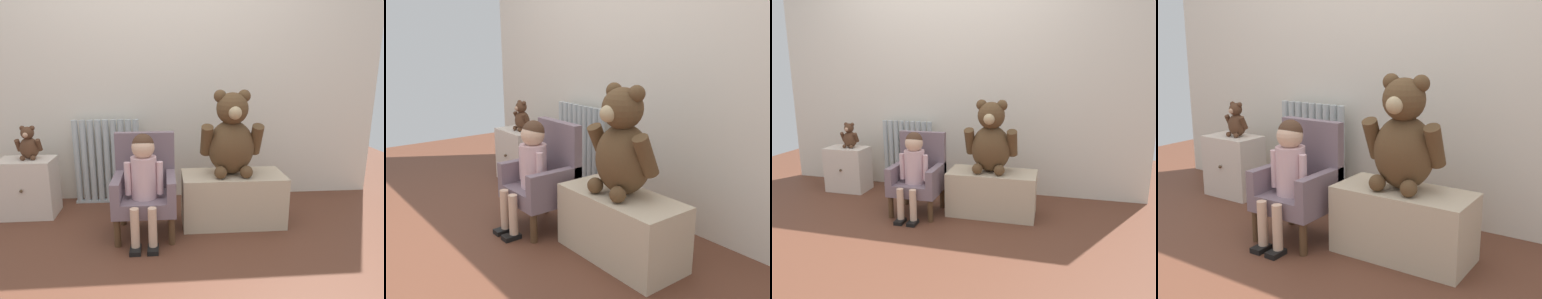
# 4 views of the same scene
# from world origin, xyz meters

# --- Properties ---
(ground_plane) EXTENTS (6.00, 6.00, 0.00)m
(ground_plane) POSITION_xyz_m (0.00, 0.00, 0.00)
(ground_plane) COLOR brown
(back_wall) EXTENTS (3.80, 0.05, 2.40)m
(back_wall) POSITION_xyz_m (0.00, 1.19, 1.20)
(back_wall) COLOR beige
(back_wall) RESTS_ON ground_plane
(radiator) EXTENTS (0.56, 0.05, 0.72)m
(radiator) POSITION_xyz_m (-0.46, 1.06, 0.36)
(radiator) COLOR #ADB6B9
(radiator) RESTS_ON ground_plane
(small_dresser) EXTENTS (0.41, 0.28, 0.45)m
(small_dresser) POSITION_xyz_m (-1.04, 0.84, 0.23)
(small_dresser) COLOR beige
(small_dresser) RESTS_ON ground_plane
(child_armchair) EXTENTS (0.42, 0.38, 0.69)m
(child_armchair) POSITION_xyz_m (-0.12, 0.50, 0.33)
(child_armchair) COLOR slate
(child_armchair) RESTS_ON ground_plane
(child_figure) EXTENTS (0.25, 0.35, 0.72)m
(child_figure) POSITION_xyz_m (-0.12, 0.39, 0.47)
(child_figure) COLOR beige
(child_figure) RESTS_ON ground_plane
(low_bench) EXTENTS (0.74, 0.35, 0.38)m
(low_bench) POSITION_xyz_m (0.52, 0.58, 0.19)
(low_bench) COLOR #C0AB8E
(low_bench) RESTS_ON ground_plane
(large_teddy_bear) EXTENTS (0.44, 0.31, 0.61)m
(large_teddy_bear) POSITION_xyz_m (0.50, 0.60, 0.65)
(large_teddy_bear) COLOR #533921
(large_teddy_bear) RESTS_ON low_bench
(small_teddy_bear) EXTENTS (0.19, 0.13, 0.26)m
(small_teddy_bear) POSITION_xyz_m (-1.01, 0.85, 0.57)
(small_teddy_bear) COLOR #4D301F
(small_teddy_bear) RESTS_ON small_dresser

